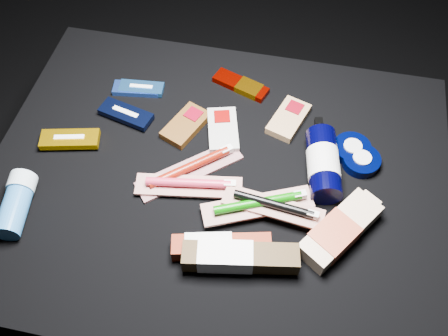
% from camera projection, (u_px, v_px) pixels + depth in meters
% --- Properties ---
extents(ground, '(3.00, 3.00, 0.00)m').
position_uv_depth(ground, '(218.00, 255.00, 1.39)').
color(ground, black).
rests_on(ground, ground).
extents(cloth_table, '(0.98, 0.78, 0.40)m').
position_uv_depth(cloth_table, '(217.00, 221.00, 1.23)').
color(cloth_table, black).
rests_on(cloth_table, ground).
extents(luna_bar_0, '(0.12, 0.06, 0.01)m').
position_uv_depth(luna_bar_0, '(136.00, 89.00, 1.20)').
color(luna_bar_0, '#274DB4').
rests_on(luna_bar_0, cloth_table).
extents(luna_bar_1, '(0.11, 0.05, 0.01)m').
position_uv_depth(luna_bar_1, '(141.00, 88.00, 1.20)').
color(luna_bar_1, '#2767B0').
rests_on(luna_bar_1, cloth_table).
extents(luna_bar_2, '(0.13, 0.08, 0.02)m').
position_uv_depth(luna_bar_2, '(126.00, 114.00, 1.14)').
color(luna_bar_2, black).
rests_on(luna_bar_2, cloth_table).
extents(luna_bar_3, '(0.14, 0.08, 0.02)m').
position_uv_depth(luna_bar_3, '(70.00, 139.00, 1.10)').
color(luna_bar_3, '#D39903').
rests_on(luna_bar_3, cloth_table).
extents(clif_bar_0, '(0.10, 0.13, 0.02)m').
position_uv_depth(clif_bar_0, '(187.00, 124.00, 1.13)').
color(clif_bar_0, '#563210').
rests_on(clif_bar_0, cloth_table).
extents(clif_bar_1, '(0.09, 0.13, 0.02)m').
position_uv_depth(clif_bar_1, '(223.00, 128.00, 1.12)').
color(clif_bar_1, '#B6B5AE').
rests_on(clif_bar_1, cloth_table).
extents(clif_bar_2, '(0.10, 0.13, 0.02)m').
position_uv_depth(clif_bar_2, '(289.00, 117.00, 1.14)').
color(clif_bar_2, tan).
rests_on(clif_bar_2, cloth_table).
extents(power_bar, '(0.14, 0.09, 0.02)m').
position_uv_depth(power_bar, '(243.00, 86.00, 1.20)').
color(power_bar, '#750700').
rests_on(power_bar, cloth_table).
extents(lotion_bottle, '(0.09, 0.21, 0.07)m').
position_uv_depth(lotion_bottle, '(323.00, 164.00, 1.04)').
color(lotion_bottle, black).
rests_on(lotion_bottle, cloth_table).
extents(cream_tin_upper, '(0.08, 0.08, 0.03)m').
position_uv_depth(cream_tin_upper, '(352.00, 149.00, 1.09)').
color(cream_tin_upper, black).
rests_on(cream_tin_upper, cloth_table).
extents(cream_tin_lower, '(0.08, 0.08, 0.03)m').
position_uv_depth(cream_tin_lower, '(361.00, 161.00, 1.07)').
color(cream_tin_lower, black).
rests_on(cream_tin_lower, cloth_table).
extents(bodywash_bottle, '(0.16, 0.19, 0.04)m').
position_uv_depth(bodywash_bottle, '(339.00, 231.00, 0.97)').
color(bodywash_bottle, beige).
rests_on(bodywash_bottle, cloth_table).
extents(deodorant_stick, '(0.08, 0.14, 0.06)m').
position_uv_depth(deodorant_stick, '(16.00, 203.00, 0.99)').
color(deodorant_stick, '#2B6EAF').
rests_on(deodorant_stick, cloth_table).
extents(toothbrush_pack_0, '(0.21, 0.20, 0.03)m').
position_uv_depth(toothbrush_pack_0, '(191.00, 168.00, 1.06)').
color(toothbrush_pack_0, '#A8A49E').
rests_on(toothbrush_pack_0, cloth_table).
extents(toothbrush_pack_1, '(0.23, 0.08, 0.02)m').
position_uv_depth(toothbrush_pack_1, '(190.00, 185.00, 1.03)').
color(toothbrush_pack_1, beige).
rests_on(toothbrush_pack_1, cloth_table).
extents(toothbrush_pack_2, '(0.23, 0.14, 0.03)m').
position_uv_depth(toothbrush_pack_2, '(259.00, 204.00, 1.00)').
color(toothbrush_pack_2, silver).
rests_on(toothbrush_pack_2, cloth_table).
extents(toothbrush_pack_3, '(0.21, 0.07, 0.02)m').
position_uv_depth(toothbrush_pack_3, '(275.00, 206.00, 0.99)').
color(toothbrush_pack_3, beige).
rests_on(toothbrush_pack_3, cloth_table).
extents(toothpaste_carton_red, '(0.19, 0.08, 0.04)m').
position_uv_depth(toothpaste_carton_red, '(217.00, 247.00, 0.95)').
color(toothpaste_carton_red, maroon).
rests_on(toothpaste_carton_red, cloth_table).
extents(toothpaste_carton_green, '(0.22, 0.08, 0.04)m').
position_uv_depth(toothpaste_carton_green, '(235.00, 257.00, 0.93)').
color(toothpaste_carton_green, '#35240D').
rests_on(toothpaste_carton_green, cloth_table).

